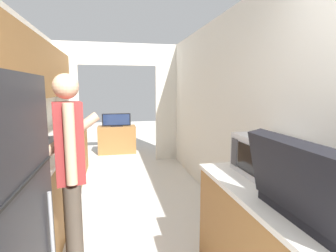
{
  "coord_description": "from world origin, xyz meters",
  "views": [
    {
      "loc": [
        -0.12,
        -0.52,
        1.58
      ],
      "look_at": [
        0.48,
        2.33,
        1.16
      ],
      "focal_mm": 28.0,
      "sensor_mm": 36.0,
      "label": 1
    }
  ],
  "objects_px": {
    "microwave": "(265,156)",
    "tv_cabinet": "(117,140)",
    "person": "(70,174)",
    "suitcase": "(314,195)",
    "range_oven": "(52,173)",
    "television": "(116,120)"
  },
  "relations": [
    {
      "from": "person",
      "to": "television",
      "type": "height_order",
      "value": "person"
    },
    {
      "from": "suitcase",
      "to": "microwave",
      "type": "bearing_deg",
      "value": 76.69
    },
    {
      "from": "suitcase",
      "to": "microwave",
      "type": "distance_m",
      "value": 0.72
    },
    {
      "from": "range_oven",
      "to": "person",
      "type": "height_order",
      "value": "person"
    },
    {
      "from": "person",
      "to": "microwave",
      "type": "height_order",
      "value": "person"
    },
    {
      "from": "range_oven",
      "to": "suitcase",
      "type": "bearing_deg",
      "value": -54.16
    },
    {
      "from": "suitcase",
      "to": "tv_cabinet",
      "type": "relative_size",
      "value": 0.75
    },
    {
      "from": "microwave",
      "to": "tv_cabinet",
      "type": "height_order",
      "value": "microwave"
    },
    {
      "from": "range_oven",
      "to": "suitcase",
      "type": "height_order",
      "value": "suitcase"
    },
    {
      "from": "television",
      "to": "tv_cabinet",
      "type": "bearing_deg",
      "value": 90.0
    },
    {
      "from": "range_oven",
      "to": "suitcase",
      "type": "distance_m",
      "value": 3.15
    },
    {
      "from": "range_oven",
      "to": "television",
      "type": "bearing_deg",
      "value": 72.21
    },
    {
      "from": "tv_cabinet",
      "to": "television",
      "type": "xyz_separation_m",
      "value": [
        0.0,
        -0.04,
        0.49
      ]
    },
    {
      "from": "microwave",
      "to": "television",
      "type": "relative_size",
      "value": 0.72
    },
    {
      "from": "range_oven",
      "to": "suitcase",
      "type": "xyz_separation_m",
      "value": [
        1.81,
        -2.51,
        0.58
      ]
    },
    {
      "from": "person",
      "to": "microwave",
      "type": "bearing_deg",
      "value": -113.86
    },
    {
      "from": "person",
      "to": "television",
      "type": "distance_m",
      "value": 4.3
    },
    {
      "from": "suitcase",
      "to": "tv_cabinet",
      "type": "distance_m",
      "value": 5.45
    },
    {
      "from": "person",
      "to": "suitcase",
      "type": "bearing_deg",
      "value": -139.45
    },
    {
      "from": "microwave",
      "to": "tv_cabinet",
      "type": "bearing_deg",
      "value": 103.22
    },
    {
      "from": "range_oven",
      "to": "suitcase",
      "type": "relative_size",
      "value": 1.55
    },
    {
      "from": "person",
      "to": "television",
      "type": "relative_size",
      "value": 2.5
    }
  ]
}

